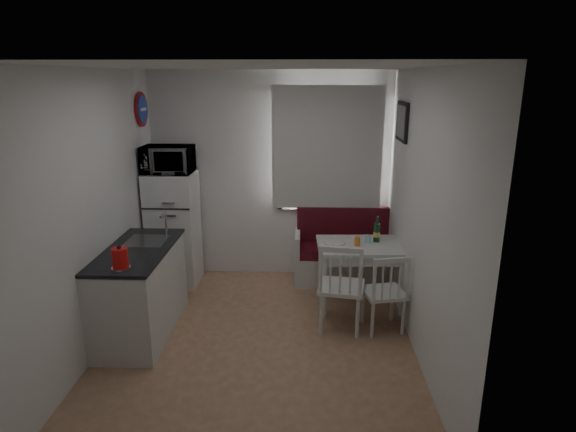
# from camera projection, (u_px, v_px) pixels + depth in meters

# --- Properties ---
(floor) EXTENTS (3.00, 3.50, 0.02)m
(floor) POSITION_uv_depth(u_px,v_px,m) (259.00, 341.00, 4.75)
(floor) COLOR #936E4E
(floor) RESTS_ON ground
(ceiling) EXTENTS (3.00, 3.50, 0.02)m
(ceiling) POSITION_uv_depth(u_px,v_px,m) (254.00, 66.00, 4.03)
(ceiling) COLOR white
(ceiling) RESTS_ON wall_back
(wall_back) EXTENTS (3.00, 0.02, 2.60)m
(wall_back) POSITION_uv_depth(u_px,v_px,m) (271.00, 177.00, 6.07)
(wall_back) COLOR white
(wall_back) RESTS_ON floor
(wall_front) EXTENTS (3.00, 0.02, 2.60)m
(wall_front) POSITION_uv_depth(u_px,v_px,m) (225.00, 301.00, 2.71)
(wall_front) COLOR white
(wall_front) RESTS_ON floor
(wall_left) EXTENTS (0.02, 3.50, 2.60)m
(wall_left) POSITION_uv_depth(u_px,v_px,m) (95.00, 213.00, 4.45)
(wall_left) COLOR white
(wall_left) RESTS_ON floor
(wall_right) EXTENTS (0.02, 3.50, 2.60)m
(wall_right) POSITION_uv_depth(u_px,v_px,m) (422.00, 217.00, 4.33)
(wall_right) COLOR white
(wall_right) RESTS_ON floor
(window) EXTENTS (1.22, 0.06, 1.47)m
(window) POSITION_uv_depth(u_px,v_px,m) (327.00, 152.00, 5.92)
(window) COLOR silver
(window) RESTS_ON wall_back
(curtain) EXTENTS (1.35, 0.02, 1.50)m
(curtain) POSITION_uv_depth(u_px,v_px,m) (327.00, 149.00, 5.84)
(curtain) COLOR silver
(curtain) RESTS_ON wall_back
(kitchen_counter) EXTENTS (0.62, 1.32, 1.16)m
(kitchen_counter) POSITION_uv_depth(u_px,v_px,m) (141.00, 290.00, 4.82)
(kitchen_counter) COLOR silver
(kitchen_counter) RESTS_ON floor
(wall_sign) EXTENTS (0.03, 0.40, 0.40)m
(wall_sign) POSITION_uv_depth(u_px,v_px,m) (142.00, 109.00, 5.60)
(wall_sign) COLOR navy
(wall_sign) RESTS_ON wall_left
(picture_frame) EXTENTS (0.04, 0.52, 0.42)m
(picture_frame) POSITION_uv_depth(u_px,v_px,m) (402.00, 122.00, 5.18)
(picture_frame) COLOR black
(picture_frame) RESTS_ON wall_right
(bench) EXTENTS (1.31, 0.50, 0.94)m
(bench) POSITION_uv_depth(u_px,v_px,m) (346.00, 258.00, 6.08)
(bench) COLOR silver
(bench) RESTS_ON floor
(dining_table) EXTENTS (0.99, 0.71, 0.72)m
(dining_table) POSITION_uv_depth(u_px,v_px,m) (361.00, 251.00, 5.37)
(dining_table) COLOR silver
(dining_table) RESTS_ON floor
(chair_left) EXTENTS (0.51, 0.49, 0.51)m
(chair_left) POSITION_uv_depth(u_px,v_px,m) (342.00, 279.00, 4.75)
(chair_left) COLOR silver
(chair_left) RESTS_ON floor
(chair_right) EXTENTS (0.47, 0.45, 0.45)m
(chair_right) POSITION_uv_depth(u_px,v_px,m) (386.00, 286.00, 4.77)
(chair_right) COLOR silver
(chair_right) RESTS_ON floor
(fridge) EXTENTS (0.57, 0.57, 1.42)m
(fridge) POSITION_uv_depth(u_px,v_px,m) (174.00, 229.00, 5.94)
(fridge) COLOR white
(fridge) RESTS_ON floor
(microwave) EXTENTS (0.58, 0.39, 0.32)m
(microwave) POSITION_uv_depth(u_px,v_px,m) (168.00, 159.00, 5.65)
(microwave) COLOR white
(microwave) RESTS_ON fridge
(kettle) EXTENTS (0.16, 0.16, 0.22)m
(kettle) POSITION_uv_depth(u_px,v_px,m) (120.00, 258.00, 4.15)
(kettle) COLOR red
(kettle) RESTS_ON kitchen_counter
(wine_bottle) EXTENTS (0.07, 0.07, 0.30)m
(wine_bottle) POSITION_uv_depth(u_px,v_px,m) (377.00, 229.00, 5.40)
(wine_bottle) COLOR #154424
(wine_bottle) RESTS_ON dining_table
(drinking_glass_orange) EXTENTS (0.06, 0.06, 0.10)m
(drinking_glass_orange) POSITION_uv_depth(u_px,v_px,m) (357.00, 241.00, 5.29)
(drinking_glass_orange) COLOR orange
(drinking_glass_orange) RESTS_ON dining_table
(drinking_glass_blue) EXTENTS (0.05, 0.05, 0.09)m
(drinking_glass_blue) POSITION_uv_depth(u_px,v_px,m) (368.00, 239.00, 5.38)
(drinking_glass_blue) COLOR #8ECFF2
(drinking_glass_blue) RESTS_ON dining_table
(plate) EXTENTS (0.24, 0.24, 0.02)m
(plate) POSITION_uv_depth(u_px,v_px,m) (334.00, 243.00, 5.38)
(plate) COLOR white
(plate) RESTS_ON dining_table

